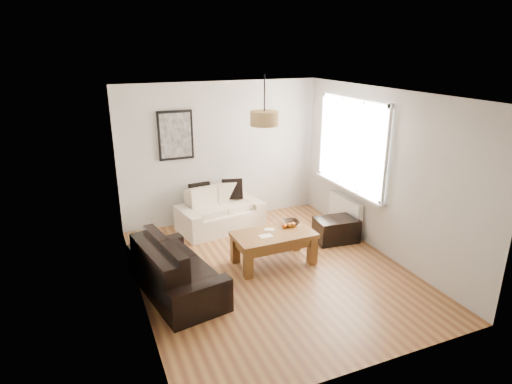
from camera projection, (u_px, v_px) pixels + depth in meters
name	position (u px, v px, depth m)	size (l,w,h in m)	color
floor	(271.00, 270.00, 6.42)	(4.50, 4.50, 0.00)	brown
ceiling	(274.00, 93.00, 5.58)	(3.80, 4.50, 0.00)	white
wall_back	(222.00, 153.00, 7.96)	(3.80, 0.04, 2.60)	silver
wall_front	(373.00, 257.00, 4.04)	(3.80, 0.04, 2.60)	silver
wall_left	(133.00, 207.00, 5.30)	(0.04, 4.50, 2.60)	silver
wall_right	(383.00, 173.00, 6.69)	(0.04, 4.50, 2.60)	silver
window_bay	(352.00, 144.00, 7.28)	(0.14, 1.90, 1.60)	white
radiator	(345.00, 211.00, 7.66)	(0.10, 0.90, 0.52)	white
poster	(176.00, 135.00, 7.49)	(0.62, 0.04, 0.87)	black
pendant_shade	(264.00, 118.00, 5.96)	(0.40, 0.40, 0.20)	tan
loveseat_cream	(220.00, 209.00, 7.78)	(1.48, 0.81, 0.74)	beige
sofa_leather	(176.00, 268.00, 5.76)	(1.66, 0.81, 0.72)	black
coffee_table	(274.00, 248.00, 6.56)	(1.22, 0.67, 0.50)	brown
ottoman	(336.00, 230.00, 7.33)	(0.71, 0.46, 0.41)	black
cushion_left	(200.00, 193.00, 7.72)	(0.38, 0.12, 0.38)	black
cushion_right	(232.00, 189.00, 7.95)	(0.38, 0.12, 0.38)	black
fruit_bowl	(291.00, 223.00, 6.76)	(0.28, 0.28, 0.07)	black
orange_a	(289.00, 225.00, 6.66)	(0.07, 0.07, 0.07)	orange
orange_b	(293.00, 225.00, 6.68)	(0.09, 0.09, 0.09)	orange
orange_c	(284.00, 226.00, 6.64)	(0.08, 0.08, 0.08)	#E75913
papers	(266.00, 236.00, 6.37)	(0.20, 0.14, 0.01)	silver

